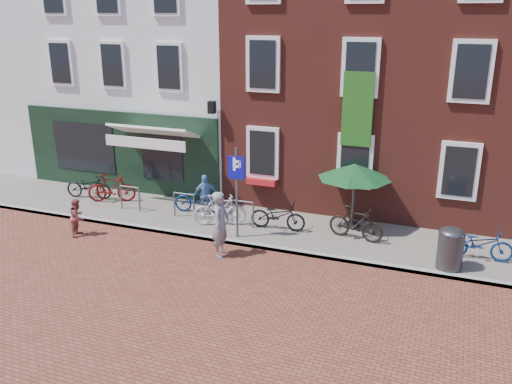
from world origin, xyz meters
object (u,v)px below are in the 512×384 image
at_px(bicycle_5, 356,223).
at_px(bicycle_6, 480,244).
at_px(parking_sign, 237,181).
at_px(bicycle_3, 220,210).
at_px(litter_bin, 451,246).
at_px(bicycle_4, 278,215).
at_px(parasol, 355,168).
at_px(cafe_person, 205,195).
at_px(bicycle_2, 200,199).
at_px(bicycle_0, 89,186).
at_px(boy, 78,217).
at_px(woman, 221,224).
at_px(bicycle_1, 112,188).

xyz_separation_m(bicycle_5, bicycle_6, (3.30, -0.16, -0.05)).
bearing_deg(parking_sign, bicycle_3, 142.42).
distance_m(parking_sign, bicycle_6, 6.73).
bearing_deg(litter_bin, bicycle_4, 169.39).
relative_size(parasol, cafe_person, 1.65).
distance_m(bicycle_2, bicycle_3, 1.34).
relative_size(bicycle_0, bicycle_6, 1.00).
bearing_deg(litter_bin, parking_sign, -179.43).
relative_size(bicycle_0, bicycle_5, 1.03).
distance_m(bicycle_2, bicycle_4, 2.89).
bearing_deg(bicycle_4, cafe_person, 78.39).
bearing_deg(cafe_person, boy, 6.78).
xyz_separation_m(parasol, bicycle_0, (-9.15, -0.69, -1.39)).
xyz_separation_m(woman, boy, (-4.55, -0.23, -0.34)).
height_order(litter_bin, parasol, parasol).
bearing_deg(bicycle_6, parasol, 69.39).
height_order(bicycle_3, bicycle_5, same).
distance_m(parasol, bicycle_2, 5.11).
xyz_separation_m(parasol, bicycle_1, (-8.18, -0.71, -1.34)).
height_order(parasol, cafe_person, parasol).
bearing_deg(bicycle_4, bicycle_5, -91.29).
height_order(bicycle_1, bicycle_6, bicycle_1).
distance_m(bicycle_0, bicycle_6, 12.75).
xyz_separation_m(parasol, bicycle_4, (-2.03, -1.05, -1.39)).
bearing_deg(bicycle_1, bicycle_0, 65.41).
relative_size(litter_bin, bicycle_2, 0.70).
xyz_separation_m(cafe_person, bicycle_0, (-4.54, -0.01, -0.22)).
bearing_deg(bicycle_5, boy, 117.74).
bearing_deg(bicycle_1, bicycle_2, -110.61).
relative_size(parking_sign, bicycle_4, 1.59).
xyz_separation_m(cafe_person, bicycle_5, (4.91, -0.29, -0.18)).
relative_size(bicycle_0, bicycle_1, 1.03).
bearing_deg(bicycle_3, bicycle_2, 31.61).
relative_size(litter_bin, bicycle_1, 0.72).
bearing_deg(bicycle_4, woman, 152.62).
xyz_separation_m(bicycle_2, bicycle_3, (1.08, -0.79, 0.05)).
distance_m(woman, bicycle_1, 5.76).
distance_m(woman, cafe_person, 2.96).
height_order(parking_sign, bicycle_2, parking_sign).
xyz_separation_m(parasol, bicycle_5, (0.30, -0.96, -1.34)).
relative_size(parking_sign, bicycle_3, 1.64).
height_order(boy, bicycle_1, boy).
bearing_deg(litter_bin, bicycle_3, 174.86).
xyz_separation_m(bicycle_0, bicycle_4, (7.12, -0.36, 0.00)).
height_order(litter_bin, bicycle_2, litter_bin).
relative_size(bicycle_0, bicycle_2, 1.00).
relative_size(bicycle_0, bicycle_3, 1.03).
xyz_separation_m(bicycle_3, bicycle_5, (4.10, 0.40, 0.00)).
xyz_separation_m(litter_bin, bicycle_2, (-7.77, 1.39, -0.17)).
xyz_separation_m(bicycle_0, bicycle_2, (4.27, 0.11, 0.00)).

